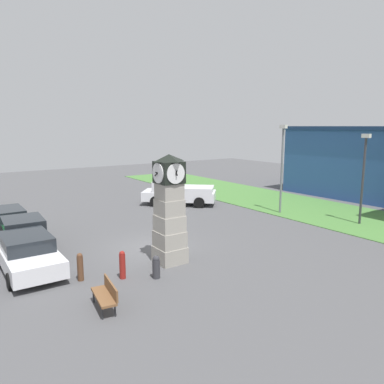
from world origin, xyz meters
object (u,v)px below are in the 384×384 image
(bollard_near_tower, at_px, (156,267))
(street_lamp_near_road, at_px, (363,172))
(clock_tower, at_px, (169,212))
(car_near_tower, at_px, (24,236))
(car_navy_sedan, at_px, (6,223))
(bollard_far_row, at_px, (80,267))
(car_by_building, at_px, (28,253))
(bench, at_px, (106,294))
(bollard_mid_row, at_px, (122,265))
(pickup_truck, at_px, (179,192))
(street_lamp_far_side, at_px, (282,163))

(bollard_near_tower, relative_size, street_lamp_near_road, 0.17)
(clock_tower, height_order, street_lamp_near_road, street_lamp_near_road)
(clock_tower, xyz_separation_m, car_near_tower, (-5.07, -4.99, -1.47))
(car_navy_sedan, bearing_deg, street_lamp_near_road, 62.72)
(bollard_far_row, bearing_deg, car_by_building, -146.02)
(car_near_tower, xyz_separation_m, bench, (7.56, 1.04, -0.29))
(bollard_mid_row, height_order, street_lamp_near_road, street_lamp_near_road)
(clock_tower, bearing_deg, bollard_near_tower, -48.40)
(bollard_near_tower, height_order, pickup_truck, pickup_truck)
(car_near_tower, bearing_deg, pickup_truck, 113.08)
(bollard_mid_row, height_order, bench, bollard_mid_row)
(car_by_building, relative_size, bench, 2.74)
(bollard_far_row, distance_m, car_navy_sedan, 8.21)
(pickup_truck, distance_m, street_lamp_near_road, 12.93)
(clock_tower, distance_m, car_by_building, 6.07)
(street_lamp_near_road, bearing_deg, clock_tower, -94.70)
(bollard_far_row, bearing_deg, clock_tower, 86.18)
(bollard_mid_row, relative_size, pickup_truck, 0.21)
(bollard_mid_row, xyz_separation_m, street_lamp_near_road, (0.58, 15.44, 2.65))
(bollard_far_row, height_order, street_lamp_far_side, street_lamp_far_side)
(car_near_tower, height_order, street_lamp_far_side, street_lamp_far_side)
(car_navy_sedan, relative_size, car_near_tower, 1.07)
(clock_tower, height_order, pickup_truck, clock_tower)
(bollard_near_tower, relative_size, pickup_truck, 0.17)
(bollard_near_tower, xyz_separation_m, bench, (1.27, -2.59, 0.06))
(bollard_near_tower, xyz_separation_m, bollard_far_row, (-1.48, -2.54, 0.10))
(bollard_far_row, bearing_deg, street_lamp_near_road, 85.50)
(bench, bearing_deg, bollard_far_row, 179.04)
(bollard_near_tower, distance_m, street_lamp_near_road, 14.59)
(car_by_building, height_order, street_lamp_near_road, street_lamp_near_road)
(car_navy_sedan, bearing_deg, bollard_mid_row, 17.71)
(bollard_near_tower, bearing_deg, bollard_mid_row, -123.19)
(clock_tower, xyz_separation_m, pickup_truck, (-10.18, 7.00, -1.35))
(bollard_near_tower, height_order, car_navy_sedan, car_navy_sedan)
(car_near_tower, bearing_deg, bollard_far_row, 12.71)
(car_near_tower, relative_size, bench, 2.49)
(bollard_mid_row, distance_m, car_by_building, 4.10)
(bench, bearing_deg, pickup_truck, 139.15)
(clock_tower, relative_size, bollard_far_row, 4.29)
(bollard_mid_row, xyz_separation_m, bollard_far_row, (-0.75, -1.43, -0.01))
(bollard_near_tower, xyz_separation_m, bollard_mid_row, (-0.73, -1.11, 0.10))
(bollard_mid_row, bearing_deg, street_lamp_far_side, 107.32)
(bollard_near_tower, relative_size, bollard_mid_row, 0.82)
(pickup_truck, xyz_separation_m, street_lamp_far_side, (6.40, 4.22, 2.57))
(car_navy_sedan, xyz_separation_m, car_near_tower, (3.28, 0.31, 0.04))
(bollard_mid_row, xyz_separation_m, pickup_truck, (-10.67, 9.48, 0.36))
(street_lamp_near_road, bearing_deg, bollard_mid_row, -92.14)
(bollard_far_row, xyz_separation_m, bench, (2.75, -0.05, -0.04))
(bollard_far_row, bearing_deg, bollard_mid_row, 62.36)
(street_lamp_near_road, relative_size, street_lamp_far_side, 0.91)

